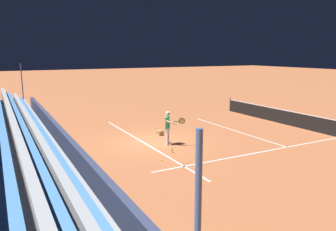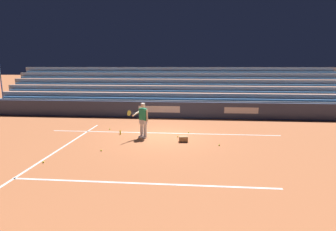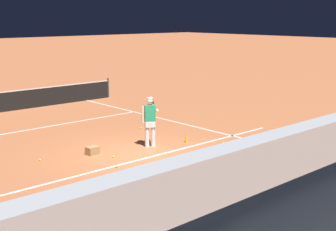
{
  "view_description": "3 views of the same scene",
  "coord_description": "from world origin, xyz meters",
  "views": [
    {
      "loc": [
        15.27,
        -7.2,
        4.66
      ],
      "look_at": [
        0.33,
        0.75,
        1.41
      ],
      "focal_mm": 35.0,
      "sensor_mm": 36.0,
      "label": 1
    },
    {
      "loc": [
        -1.41,
        12.78,
        3.52
      ],
      "look_at": [
        -0.27,
        -0.29,
        0.99
      ],
      "focal_mm": 28.0,
      "sensor_mm": 36.0,
      "label": 2
    },
    {
      "loc": [
        -9.07,
        -11.52,
        4.43
      ],
      "look_at": [
        0.93,
        -0.42,
        1.23
      ],
      "focal_mm": 50.0,
      "sensor_mm": 36.0,
      "label": 3
    }
  ],
  "objects": [
    {
      "name": "court_sideline_white",
      "position": [
        4.11,
        4.0,
        0.0
      ],
      "size": [
        0.1,
        12.0,
        0.01
      ],
      "primitive_type": "cube",
      "color": "white",
      "rests_on": "ground"
    },
    {
      "name": "tennis_ball_on_baseline",
      "position": [
        -0.81,
        0.24,
        0.03
      ],
      "size": [
        0.07,
        0.07,
        0.07
      ],
      "primitive_type": "sphere",
      "color": "#CCE533",
      "rests_on": "ground"
    },
    {
      "name": "ball_box_cardboard",
      "position": [
        -1.11,
        0.98,
        0.13
      ],
      "size": [
        0.43,
        0.34,
        0.26
      ],
      "primitive_type": "cube",
      "rotation": [
        0.0,
        0.0,
        0.1
      ],
      "color": "#A87F51",
      "rests_on": "ground"
    },
    {
      "name": "tennis_ball_midcourt",
      "position": [
        -2.71,
        1.48,
        0.03
      ],
      "size": [
        0.07,
        0.07,
        0.07
      ],
      "primitive_type": "sphere",
      "color": "#CCE533",
      "rests_on": "ground"
    },
    {
      "name": "tennis_ball_far_right",
      "position": [
        3.93,
        4.13,
        0.03
      ],
      "size": [
        0.07,
        0.07,
        0.07
      ],
      "primitive_type": "sphere",
      "color": "#CCE533",
      "rests_on": "ground"
    },
    {
      "name": "bleacher_stand",
      "position": [
        0.0,
        -7.21,
        0.79
      ],
      "size": [
        25.54,
        4.0,
        3.85
      ],
      "color": "#9EA3A8",
      "rests_on": "ground"
    },
    {
      "name": "back_wall_sponsor_board",
      "position": [
        -0.01,
        -4.58,
        0.55
      ],
      "size": [
        26.88,
        0.25,
        1.1
      ],
      "color": "#384260",
      "rests_on": "ground"
    },
    {
      "name": "court_baseline_white",
      "position": [
        0.0,
        -0.5,
        0.0
      ],
      "size": [
        12.0,
        0.1,
        0.01
      ],
      "primitive_type": "cube",
      "color": "white",
      "rests_on": "ground"
    },
    {
      "name": "tennis_ball_far_left",
      "position": [
        2.26,
        2.66,
        0.03
      ],
      "size": [
        0.07,
        0.07,
        0.07
      ],
      "primitive_type": "sphere",
      "color": "#CCE533",
      "rests_on": "ground"
    },
    {
      "name": "court_service_line_white",
      "position": [
        0.0,
        5.5,
        0.0
      ],
      "size": [
        8.22,
        0.1,
        0.01
      ],
      "primitive_type": "cube",
      "color": "white",
      "rests_on": "ground"
    },
    {
      "name": "tennis_ball_near_player",
      "position": [
        -1.33,
        -0.63,
        0.03
      ],
      "size": [
        0.07,
        0.07,
        0.07
      ],
      "primitive_type": "sphere",
      "color": "#CCE533",
      "rests_on": "ground"
    },
    {
      "name": "tennis_player",
      "position": [
        0.9,
        0.46,
        0.89
      ],
      "size": [
        0.92,
        0.87,
        1.71
      ],
      "color": "silver",
      "rests_on": "ground"
    },
    {
      "name": "ground_plane",
      "position": [
        0.0,
        0.0,
        0.0
      ],
      "size": [
        160.0,
        160.0,
        0.0
      ],
      "primitive_type": "plane",
      "color": "#B7663D"
    },
    {
      "name": "tennis_ball_toward_net",
      "position": [
        3.03,
        -1.0,
        0.03
      ],
      "size": [
        0.07,
        0.07,
        0.07
      ],
      "primitive_type": "sphere",
      "color": "#CCE533",
      "rests_on": "ground"
    },
    {
      "name": "water_bottle",
      "position": [
        2.18,
        -0.02,
        0.11
      ],
      "size": [
        0.07,
        0.07,
        0.22
      ],
      "primitive_type": "cylinder",
      "color": "yellow",
      "rests_on": "ground"
    }
  ]
}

